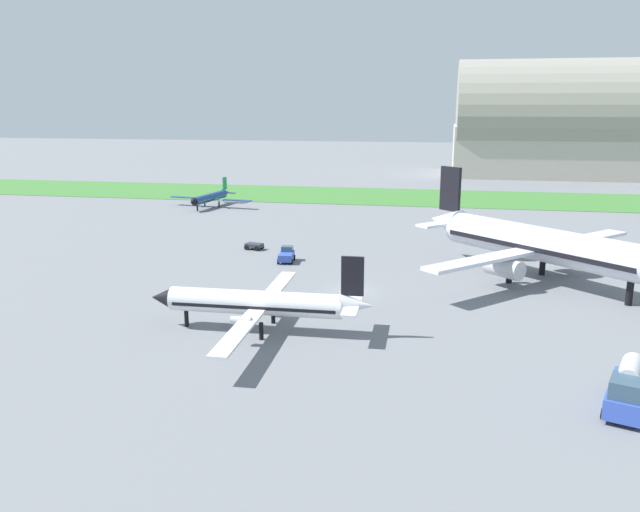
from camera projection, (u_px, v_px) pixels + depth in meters
The scene contains 9 objects.
ground_plane at pixel (352, 291), 71.54m from camera, with size 600.00×600.00×0.00m, color slate.
grass_taxiway_strip at pixel (399, 197), 144.91m from camera, with size 360.00×28.00×0.08m, color #3D7533.
airplane_foreground_turboprop at pixel (260, 303), 58.33m from camera, with size 21.16×24.75×7.42m.
airplane_taxiing_turboprop at pixel (210, 197), 129.93m from camera, with size 18.32×15.74×5.51m.
airplane_midfield_jet at pixel (537, 244), 74.67m from camera, with size 28.24×27.69×12.45m.
baggage_cart_near_gate at pixel (254, 246), 91.97m from camera, with size 2.72×2.25×0.90m.
fuel_truck_midfield at pixel (628, 389), 43.23m from camera, with size 4.47×6.93×3.29m.
pushback_tug_by_runway at pixel (287, 255), 84.74m from camera, with size 2.38×3.77×1.95m.
hangar_distant at pixel (545, 126), 185.63m from camera, with size 51.81×32.10×33.43m.
Camera 1 is at (9.41, -68.13, 20.38)m, focal length 35.68 mm.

